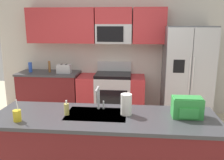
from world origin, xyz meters
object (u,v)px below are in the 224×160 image
Objects in this scene: drink_cup_yellow at (17,115)px; backpack at (187,107)px; sink_faucet at (99,96)px; range_oven at (111,95)px; bottle_blue at (30,67)px; paper_towel_roll at (126,104)px; soap_dispenser at (67,109)px; pepper_mill at (49,67)px; toaster at (64,69)px; refrigerator at (187,74)px.

drink_cup_yellow reaches higher than backpack.
backpack is at bearing -7.81° from sink_faucet.
range_oven is at bearing 91.42° from sink_faucet.
range_oven is 1.79m from bottle_blue.
range_oven is 5.67× the size of paper_towel_roll.
backpack reaches higher than range_oven.
drink_cup_yellow reaches higher than soap_dispenser.
pepper_mill is 2.50m from sink_faucet.
paper_towel_roll is (1.13, 0.30, 0.06)m from drink_cup_yellow.
paper_towel_roll reaches higher than bottle_blue.
backpack is (1.05, -2.24, 0.57)m from range_oven.
toaster is 2.35m from soap_dispenser.
sink_faucet is 0.40m from soap_dispenser.
range_oven is 0.74× the size of refrigerator.
drink_cup_yellow is 0.52m from soap_dispenser.
pepper_mill reaches higher than toaster.
paper_towel_roll reaches higher than range_oven.
refrigerator is 7.71× the size of paper_towel_roll.
paper_towel_roll is at bearing -20.90° from sink_faucet.
refrigerator is at bearing 51.62° from soap_dispenser.
refrigerator is at bearing 62.98° from paper_towel_roll.
refrigerator is 2.49m from sink_faucet.
sink_faucet is at bearing 27.73° from drink_cup_yellow.
bottle_blue is (-0.41, -0.01, -0.02)m from pepper_mill.
bottle_blue is at bearing -179.43° from range_oven.
range_oven is 4.86× the size of toaster.
paper_towel_roll is at bearing -117.02° from refrigerator.
pepper_mill is 2.79m from paper_towel_roll.
toaster is 1.16× the size of drink_cup_yellow.
toaster is at bearing 132.67° from backpack.
paper_towel_roll is (0.67, 0.07, 0.05)m from soap_dispenser.
refrigerator is 7.67× the size of drink_cup_yellow.
pepper_mill is at bearing 178.57° from refrigerator.
toaster is 1.17× the size of paper_towel_roll.
pepper_mill is (-0.32, 0.05, 0.03)m from toaster.
bottle_blue is at bearing 121.81° from soap_dispenser.
pepper_mill is 0.84× the size of sink_faucet.
backpack is (1.00, -0.14, -0.05)m from sink_faucet.
backpack is (1.80, 0.29, 0.05)m from drink_cup_yellow.
drink_cup_yellow is at bearing -132.31° from refrigerator.
bottle_blue is at bearing 177.22° from toaster.
bottle_blue is 0.86× the size of paper_towel_roll.
refrigerator is at bearing 78.63° from backpack.
range_oven is at bearing 115.06° from backpack.
pepper_mill is at bearing 122.63° from sink_faucet.
drink_cup_yellow is 0.75× the size of backpack.
drink_cup_yellow is (-2.24, -2.46, 0.04)m from refrigerator.
sink_faucet is 1.17× the size of paper_towel_roll.
refrigerator is 6.61× the size of toaster.
sink_faucet is at bearing -88.58° from range_oven.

